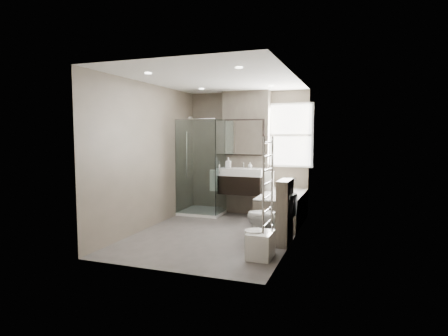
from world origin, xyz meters
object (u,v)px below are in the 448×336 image
at_px(toilet, 270,217).
at_px(bathtub, 283,207).
at_px(bidet, 260,244).
at_px(vanity, 241,181).

bearing_deg(toilet, bathtub, -170.97).
relative_size(bathtub, toilet, 2.06).
bearing_deg(bathtub, bidet, -87.55).
bearing_deg(vanity, toilet, -59.26).
distance_m(vanity, bidet, 2.69).
relative_size(vanity, bathtub, 0.59).
height_order(vanity, bathtub, vanity).
height_order(toilet, bidet, toilet).
xyz_separation_m(bathtub, bidet, (0.09, -2.10, -0.13)).
xyz_separation_m(bathtub, toilet, (0.05, -1.31, 0.07)).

